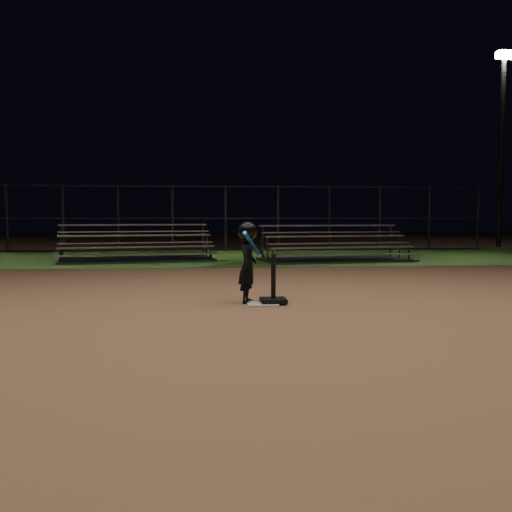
{
  "coord_description": "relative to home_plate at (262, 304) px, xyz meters",
  "views": [
    {
      "loc": [
        -0.87,
        -8.06,
        1.29
      ],
      "look_at": [
        0.0,
        1.0,
        0.65
      ],
      "focal_mm": 38.91,
      "sensor_mm": 36.0,
      "label": 1
    }
  ],
  "objects": [
    {
      "name": "light_pole_right",
      "position": [
        12.0,
        14.94,
        4.93
      ],
      "size": [
        0.9,
        0.53,
        8.3
      ],
      "color": "#2D2D30",
      "rests_on": "ground"
    },
    {
      "name": "child_batter",
      "position": [
        -0.2,
        0.18,
        0.64
      ],
      "size": [
        0.45,
        0.61,
        1.23
      ],
      "rotation": [
        0.0,
        0.0,
        1.35
      ],
      "color": "black",
      "rests_on": "ground"
    },
    {
      "name": "ground",
      "position": [
        0.0,
        0.0,
        -0.01
      ],
      "size": [
        80.0,
        80.0,
        0.0
      ],
      "primitive_type": "plane",
      "color": "#936342",
      "rests_on": "ground"
    },
    {
      "name": "bleacher_right",
      "position": [
        3.03,
        7.93,
        0.21
      ],
      "size": [
        4.57,
        2.68,
        1.06
      ],
      "rotation": [
        0.0,
        0.0,
        0.14
      ],
      "color": "silver",
      "rests_on": "ground"
    },
    {
      "name": "batting_tee",
      "position": [
        0.17,
        0.05,
        0.14
      ],
      "size": [
        0.38,
        0.38,
        0.72
      ],
      "color": "black",
      "rests_on": "home_plate"
    },
    {
      "name": "backstop_fence",
      "position": [
        0.0,
        13.0,
        1.24
      ],
      "size": [
        20.08,
        0.08,
        2.5
      ],
      "color": "#38383D",
      "rests_on": "ground"
    },
    {
      "name": "bleacher_left",
      "position": [
        -2.82,
        8.54,
        0.21
      ],
      "size": [
        4.74,
        2.94,
        1.08
      ],
      "rotation": [
        0.0,
        0.0,
        0.19
      ],
      "color": "#BCBCC1",
      "rests_on": "ground"
    },
    {
      "name": "home_plate",
      "position": [
        0.0,
        0.0,
        0.0
      ],
      "size": [
        0.45,
        0.45,
        0.02
      ],
      "primitive_type": "cube",
      "color": "beige",
      "rests_on": "ground"
    },
    {
      "name": "grass_strip",
      "position": [
        0.0,
        10.0,
        -0.01
      ],
      "size": [
        60.0,
        8.0,
        0.01
      ],
      "primitive_type": "cube",
      "color": "#2B511A",
      "rests_on": "ground"
    }
  ]
}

